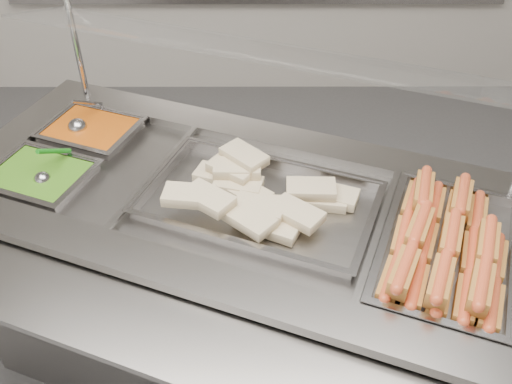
{
  "coord_description": "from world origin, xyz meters",
  "views": [
    {
      "loc": [
        -0.01,
        -0.96,
        1.91
      ],
      "look_at": [
        -0.01,
        0.3,
        0.87
      ],
      "focal_mm": 40.0,
      "sensor_mm": 36.0,
      "label": 1
    }
  ],
  "objects_px": {
    "ladle": "(78,126)",
    "serving_spoon": "(45,175)",
    "pan_wraps": "(259,205)",
    "steam_counter": "(243,291)",
    "pan_hotdogs": "(446,257)",
    "sneeze_guard": "(267,55)"
  },
  "relations": [
    {
      "from": "ladle",
      "to": "sneeze_guard",
      "type": "bearing_deg",
      "value": -14.23
    },
    {
      "from": "sneeze_guard",
      "to": "pan_hotdogs",
      "type": "relative_size",
      "value": 2.58
    },
    {
      "from": "steam_counter",
      "to": "pan_hotdogs",
      "type": "relative_size",
      "value": 3.23
    },
    {
      "from": "pan_wraps",
      "to": "ladle",
      "type": "relative_size",
      "value": 4.19
    },
    {
      "from": "sneeze_guard",
      "to": "pan_hotdogs",
      "type": "bearing_deg",
      "value": -40.83
    },
    {
      "from": "pan_hotdogs",
      "to": "serving_spoon",
      "type": "distance_m",
      "value": 1.19
    },
    {
      "from": "pan_wraps",
      "to": "serving_spoon",
      "type": "bearing_deg",
      "value": 170.97
    },
    {
      "from": "steam_counter",
      "to": "pan_hotdogs",
      "type": "distance_m",
      "value": 0.71
    },
    {
      "from": "sneeze_guard",
      "to": "pan_wraps",
      "type": "height_order",
      "value": "sneeze_guard"
    },
    {
      "from": "steam_counter",
      "to": "serving_spoon",
      "type": "height_order",
      "value": "serving_spoon"
    },
    {
      "from": "pan_wraps",
      "to": "pan_hotdogs",
      "type": "bearing_deg",
      "value": -21.55
    },
    {
      "from": "pan_wraps",
      "to": "ladle",
      "type": "xyz_separation_m",
      "value": [
        -0.61,
        0.37,
        0.03
      ]
    },
    {
      "from": "sneeze_guard",
      "to": "serving_spoon",
      "type": "xyz_separation_m",
      "value": [
        -0.67,
        -0.11,
        -0.34
      ]
    },
    {
      "from": "serving_spoon",
      "to": "ladle",
      "type": "bearing_deg",
      "value": 82.46
    },
    {
      "from": "sneeze_guard",
      "to": "ladle",
      "type": "bearing_deg",
      "value": 165.77
    },
    {
      "from": "pan_wraps",
      "to": "ladle",
      "type": "distance_m",
      "value": 0.72
    },
    {
      "from": "serving_spoon",
      "to": "pan_hotdogs",
      "type": "bearing_deg",
      "value": -14.66
    },
    {
      "from": "sneeze_guard",
      "to": "serving_spoon",
      "type": "relative_size",
      "value": 9.54
    },
    {
      "from": "ladle",
      "to": "serving_spoon",
      "type": "height_order",
      "value": "ladle"
    },
    {
      "from": "ladle",
      "to": "serving_spoon",
      "type": "relative_size",
      "value": 1.08
    },
    {
      "from": "steam_counter",
      "to": "ladle",
      "type": "height_order",
      "value": "ladle"
    },
    {
      "from": "sneeze_guard",
      "to": "serving_spoon",
      "type": "bearing_deg",
      "value": -170.62
    }
  ]
}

